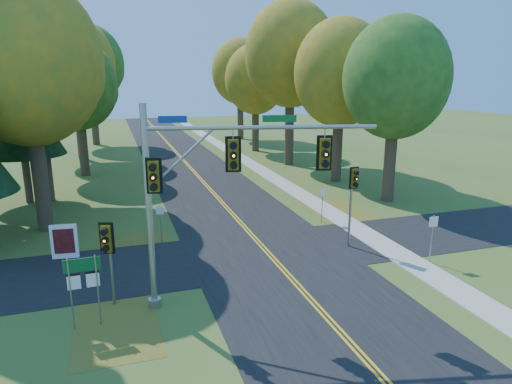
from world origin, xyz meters
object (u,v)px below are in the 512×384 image
object	(u,v)px
traffic_mast	(206,180)
route_sign_cluster	(83,278)
east_signal_pole	(353,187)
info_kiosk	(64,242)

from	to	relation	value
traffic_mast	route_sign_cluster	xyz separation A→B (m)	(-4.52, -0.20, -3.16)
east_signal_pole	info_kiosk	distance (m)	14.65
info_kiosk	traffic_mast	bearing A→B (deg)	-43.50
east_signal_pole	route_sign_cluster	distance (m)	13.56
traffic_mast	route_sign_cluster	distance (m)	5.52
east_signal_pole	traffic_mast	bearing A→B (deg)	-153.96
traffic_mast	east_signal_pole	xyz separation A→B (m)	(8.35, 3.83, -1.78)
info_kiosk	east_signal_pole	bearing A→B (deg)	-5.71
route_sign_cluster	east_signal_pole	bearing A→B (deg)	14.72
traffic_mast	route_sign_cluster	bearing A→B (deg)	-164.40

